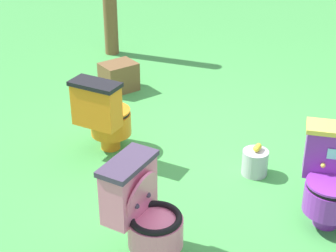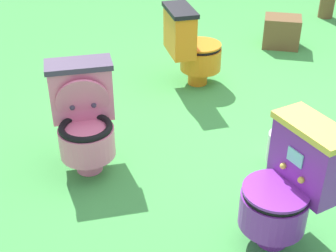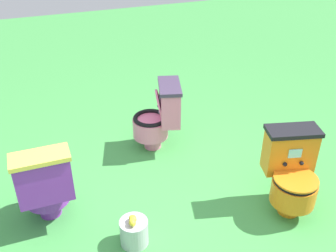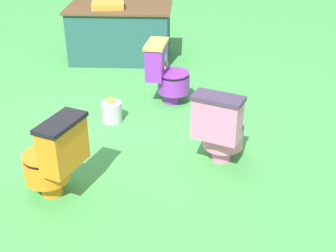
{
  "view_description": "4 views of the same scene",
  "coord_description": "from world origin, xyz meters",
  "px_view_note": "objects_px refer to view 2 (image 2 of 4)",
  "views": [
    {
      "loc": [
        4.07,
        0.53,
        2.53
      ],
      "look_at": [
        0.44,
        -0.37,
        0.54
      ],
      "focal_mm": 57.82,
      "sensor_mm": 36.0,
      "label": 1
    },
    {
      "loc": [
        2.15,
        2.36,
        2.0
      ],
      "look_at": [
        0.85,
        -0.03,
        0.32
      ],
      "focal_mm": 51.27,
      "sensor_mm": 36.0,
      "label": 2
    },
    {
      "loc": [
        -2.02,
        0.81,
        2.39
      ],
      "look_at": [
        0.89,
        -0.26,
        0.51
      ],
      "focal_mm": 42.23,
      "sensor_mm": 36.0,
      "label": 3
    },
    {
      "loc": [
        1.5,
        -3.83,
        2.29
      ],
      "look_at": [
        0.84,
        -0.26,
        0.31
      ],
      "focal_mm": 47.69,
      "sensor_mm": 36.0,
      "label": 4
    }
  ],
  "objects_px": {
    "toilet_orange": "(191,46)",
    "toilet_purple": "(289,186)",
    "small_crate": "(282,32)",
    "toilet_pink": "(84,117)",
    "lemon_bucket": "(283,147)"
  },
  "relations": [
    {
      "from": "toilet_pink",
      "to": "toilet_purple",
      "type": "xyz_separation_m",
      "value": [
        -0.72,
        1.21,
        -0.0
      ]
    },
    {
      "from": "toilet_purple",
      "to": "small_crate",
      "type": "relative_size",
      "value": 1.91
    },
    {
      "from": "small_crate",
      "to": "lemon_bucket",
      "type": "xyz_separation_m",
      "value": [
        1.38,
        1.67,
        -0.04
      ]
    },
    {
      "from": "small_crate",
      "to": "lemon_bucket",
      "type": "distance_m",
      "value": 2.17
    },
    {
      "from": "toilet_purple",
      "to": "small_crate",
      "type": "distance_m",
      "value": 2.93
    },
    {
      "from": "toilet_orange",
      "to": "toilet_purple",
      "type": "distance_m",
      "value": 2.01
    },
    {
      "from": "toilet_orange",
      "to": "toilet_purple",
      "type": "bearing_deg",
      "value": -1.75
    },
    {
      "from": "toilet_pink",
      "to": "lemon_bucket",
      "type": "relative_size",
      "value": 2.63
    },
    {
      "from": "toilet_orange",
      "to": "toilet_pink",
      "type": "height_order",
      "value": "same"
    },
    {
      "from": "toilet_pink",
      "to": "lemon_bucket",
      "type": "bearing_deg",
      "value": 168.43
    },
    {
      "from": "toilet_pink",
      "to": "small_crate",
      "type": "relative_size",
      "value": 1.91
    },
    {
      "from": "toilet_orange",
      "to": "toilet_pink",
      "type": "relative_size",
      "value": 1.0
    },
    {
      "from": "toilet_pink",
      "to": "small_crate",
      "type": "bearing_deg",
      "value": -142.21
    },
    {
      "from": "small_crate",
      "to": "lemon_bucket",
      "type": "height_order",
      "value": "small_crate"
    },
    {
      "from": "toilet_orange",
      "to": "toilet_pink",
      "type": "xyz_separation_m",
      "value": [
        1.27,
        0.73,
        0.0
      ]
    }
  ]
}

